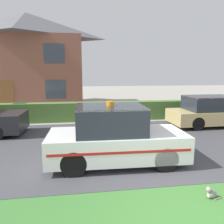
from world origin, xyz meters
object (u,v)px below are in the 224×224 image
at_px(neighbour_car_near, 214,112).
at_px(wheelie_bin, 21,112).
at_px(cat, 211,193).
at_px(police_car, 115,137).
at_px(house_left, 28,60).

distance_m(neighbour_car_near, wheelie_bin, 9.97).
bearing_deg(cat, wheelie_bin, -68.81).
bearing_deg(neighbour_car_near, cat, -123.70).
relative_size(police_car, cat, 11.69).
xyz_separation_m(cat, neighbour_car_near, (3.87, 5.93, 0.59)).
distance_m(police_car, house_left, 13.60).
bearing_deg(house_left, neighbour_car_near, -39.15).
bearing_deg(police_car, wheelie_bin, 125.38).
distance_m(police_car, neighbour_car_near, 6.77).
relative_size(neighbour_car_near, wheelie_bin, 4.44).
height_order(police_car, neighbour_car_near, police_car).
height_order(cat, house_left, house_left).
xyz_separation_m(police_car, house_left, (-4.90, 12.36, 2.84)).
height_order(police_car, cat, police_car).
distance_m(cat, wheelie_bin, 10.09).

